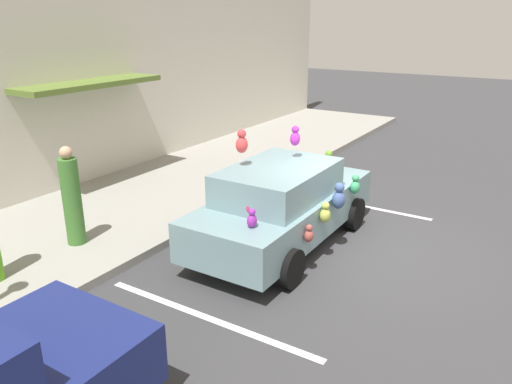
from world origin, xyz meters
name	(u,v)px	position (x,y,z in m)	size (l,w,h in m)	color
ground_plane	(358,250)	(0.00, 0.00, 0.00)	(60.00, 60.00, 0.00)	#38383A
sidewalk	(153,196)	(0.00, 5.00, 0.07)	(24.00, 4.00, 0.15)	gray
storefront_building	(74,53)	(0.00, 7.14, 3.19)	(24.00, 1.25, 6.40)	beige
parking_stripe_front	(351,204)	(2.14, 1.00, 0.00)	(0.12, 3.60, 0.01)	silver
parking_stripe_rear	(208,318)	(-3.19, 1.00, 0.00)	(0.12, 3.60, 0.01)	silver
plush_covered_car	(283,204)	(-0.53, 1.28, 0.80)	(4.31, 2.04, 2.19)	gray
teddy_bear_on_sidewalk	(241,173)	(1.70, 3.68, 0.41)	(0.30, 0.25, 0.57)	pink
pedestrian_walking_past	(72,199)	(-2.70, 4.30, 0.98)	(0.33, 0.33, 1.78)	#407530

